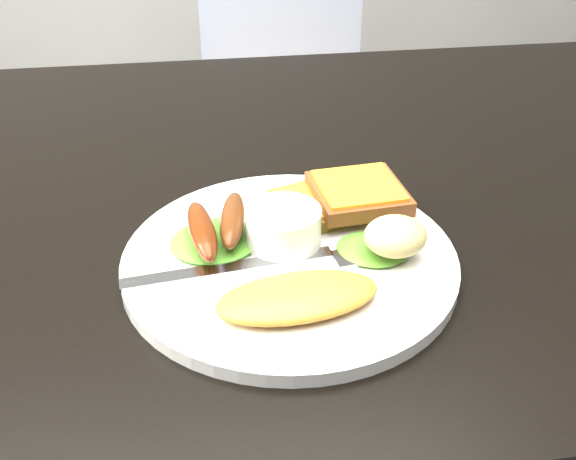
# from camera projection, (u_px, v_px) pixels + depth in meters

# --- Properties ---
(dining_table) EXTENTS (1.20, 0.80, 0.04)m
(dining_table) POSITION_uv_depth(u_px,v_px,m) (342.00, 187.00, 0.76)
(dining_table) COLOR black
(dining_table) RESTS_ON ground
(dining_chair) EXTENTS (0.46, 0.46, 0.05)m
(dining_chair) POSITION_uv_depth(u_px,v_px,m) (291.00, 96.00, 1.73)
(dining_chair) COLOR #9D7757
(dining_chair) RESTS_ON ground
(plate) EXTENTS (0.30, 0.30, 0.01)m
(plate) POSITION_uv_depth(u_px,v_px,m) (290.00, 261.00, 0.60)
(plate) COLOR white
(plate) RESTS_ON dining_table
(lettuce_left) EXTENTS (0.11, 0.10, 0.01)m
(lettuce_left) POSITION_uv_depth(u_px,v_px,m) (216.00, 240.00, 0.61)
(lettuce_left) COLOR green
(lettuce_left) RESTS_ON plate
(lettuce_right) EXTENTS (0.08, 0.08, 0.01)m
(lettuce_right) POSITION_uv_depth(u_px,v_px,m) (373.00, 249.00, 0.60)
(lettuce_right) COLOR #3D8833
(lettuce_right) RESTS_ON plate
(omelette) EXTENTS (0.14, 0.08, 0.02)m
(omelette) POSITION_uv_depth(u_px,v_px,m) (298.00, 297.00, 0.53)
(omelette) COLOR yellow
(omelette) RESTS_ON plate
(sausage_a) EXTENTS (0.03, 0.10, 0.02)m
(sausage_a) POSITION_uv_depth(u_px,v_px,m) (202.00, 231.00, 0.59)
(sausage_a) COLOR maroon
(sausage_a) RESTS_ON lettuce_left
(sausage_b) EXTENTS (0.03, 0.09, 0.02)m
(sausage_b) POSITION_uv_depth(u_px,v_px,m) (233.00, 219.00, 0.61)
(sausage_b) COLOR #5C2F12
(sausage_b) RESTS_ON lettuce_left
(ramekin) EXTENTS (0.07, 0.07, 0.04)m
(ramekin) POSITION_uv_depth(u_px,v_px,m) (284.00, 229.00, 0.60)
(ramekin) COLOR white
(ramekin) RESTS_ON plate
(toast_a) EXTENTS (0.10, 0.10, 0.01)m
(toast_a) POSITION_uv_depth(u_px,v_px,m) (321.00, 205.00, 0.66)
(toast_a) COLOR olive
(toast_a) RESTS_ON plate
(toast_b) EXTENTS (0.09, 0.09, 0.01)m
(toast_b) POSITION_uv_depth(u_px,v_px,m) (358.00, 194.00, 0.65)
(toast_b) COLOR brown
(toast_b) RESTS_ON toast_a
(potato_salad) EXTENTS (0.07, 0.07, 0.03)m
(potato_salad) POSITION_uv_depth(u_px,v_px,m) (395.00, 236.00, 0.58)
(potato_salad) COLOR beige
(potato_salad) RESTS_ON lettuce_right
(fork) EXTENTS (0.18, 0.04, 0.00)m
(fork) POSITION_uv_depth(u_px,v_px,m) (229.00, 269.00, 0.57)
(fork) COLOR #ADAFB7
(fork) RESTS_ON plate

